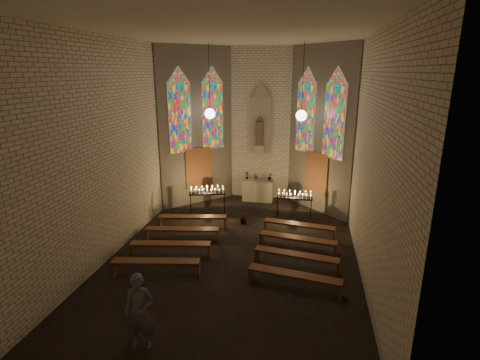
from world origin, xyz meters
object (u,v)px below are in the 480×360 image
Objects in this scene: altar at (258,190)px; aisle_flower_pot at (243,218)px; votive_stand_right at (295,196)px; visitor at (140,312)px; votive_stand_left at (207,191)px.

altar is 2.93× the size of aisle_flower_pot.
votive_stand_right reaches higher than altar.
visitor is (-0.99, -7.30, 0.65)m from aisle_flower_pot.
votive_stand_right is 8.87m from visitor.
votive_stand_left reaches higher than altar.
aisle_flower_pot is (-0.19, -2.91, -0.26)m from altar.
aisle_flower_pot is at bearing -43.42° from votive_stand_left.
visitor is at bearing -97.76° from aisle_flower_pot.
votive_stand_left is 1.07× the size of votive_stand_right.
votive_stand_right is (1.79, -1.85, 0.43)m from altar.
votive_stand_right is at bearing 59.19° from visitor.
votive_stand_left is at bearing 152.85° from aisle_flower_pot.
altar is 0.88× the size of votive_stand_left.
votive_stand_left is (-1.91, -2.03, 0.47)m from altar.
visitor reaches higher than aisle_flower_pot.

